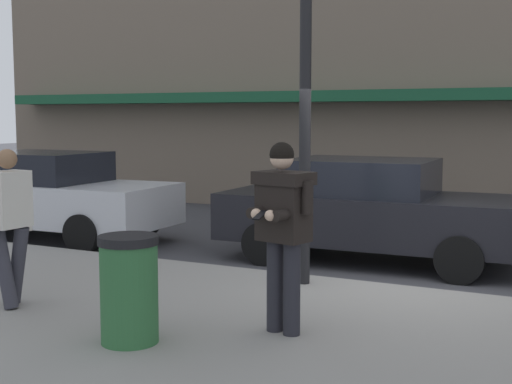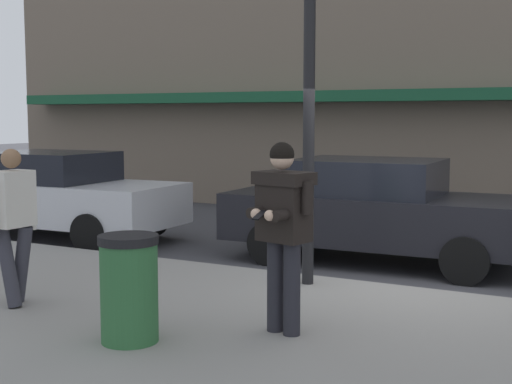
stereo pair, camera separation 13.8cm
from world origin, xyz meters
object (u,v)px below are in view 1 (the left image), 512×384
(pedestrian_in_light_coat, at_px, (9,217))
(street_lamp_post, at_px, (306,34))
(parked_sedan_mid, at_px, (370,210))
(man_texting_on_phone, at_px, (283,217))
(parked_sedan_near, at_px, (47,195))
(trash_bin, at_px, (129,289))

(pedestrian_in_light_coat, xyz_separation_m, street_lamp_post, (2.40, 2.38, 2.03))
(parked_sedan_mid, xyz_separation_m, man_texting_on_phone, (0.47, -4.18, 0.46))
(parked_sedan_near, bearing_deg, trash_bin, -40.95)
(parked_sedan_mid, distance_m, man_texting_on_phone, 4.23)
(man_texting_on_phone, distance_m, street_lamp_post, 2.77)
(parked_sedan_near, relative_size, man_texting_on_phone, 2.53)
(street_lamp_post, bearing_deg, man_texting_on_phone, -72.85)
(parked_sedan_near, distance_m, parked_sedan_mid, 5.76)
(parked_sedan_mid, distance_m, trash_bin, 5.09)
(man_texting_on_phone, xyz_separation_m, street_lamp_post, (-0.60, 1.94, 1.89))
(street_lamp_post, xyz_separation_m, trash_bin, (-0.52, -2.81, -2.51))
(pedestrian_in_light_coat, bearing_deg, trash_bin, -12.88)
(street_lamp_post, bearing_deg, pedestrian_in_light_coat, -135.27)
(trash_bin, bearing_deg, man_texting_on_phone, 37.97)
(parked_sedan_mid, bearing_deg, parked_sedan_near, -173.58)
(parked_sedan_mid, xyz_separation_m, street_lamp_post, (-0.12, -2.24, 2.35))
(parked_sedan_mid, xyz_separation_m, pedestrian_in_light_coat, (-2.53, -4.62, 0.32))
(parked_sedan_mid, height_order, man_texting_on_phone, man_texting_on_phone)
(pedestrian_in_light_coat, xyz_separation_m, trash_bin, (1.88, -0.43, -0.47))
(parked_sedan_near, xyz_separation_m, parked_sedan_mid, (5.72, 0.64, 0.00))
(street_lamp_post, bearing_deg, trash_bin, -100.51)
(parked_sedan_mid, height_order, pedestrian_in_light_coat, pedestrian_in_light_coat)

